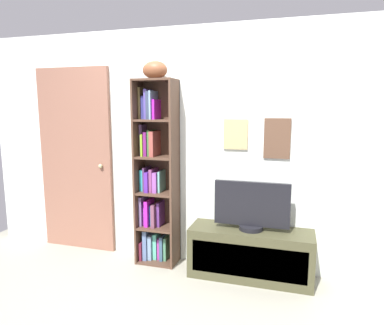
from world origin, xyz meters
name	(u,v)px	position (x,y,z in m)	size (l,w,h in m)	color
back_wall	(196,148)	(0.00, 1.13, 1.17)	(4.80, 0.08, 2.34)	white
bookshelf	(155,180)	(-0.39, 1.00, 0.85)	(0.40, 0.27, 1.83)	#4F3628
football	(155,70)	(-0.35, 0.97, 1.92)	(0.24, 0.17, 0.17)	brown
tv_stand	(250,254)	(0.59, 0.91, 0.23)	(1.12, 0.37, 0.46)	#434129
television	(252,207)	(0.59, 0.91, 0.68)	(0.68, 0.22, 0.45)	black
door	(76,161)	(-1.35, 1.08, 0.99)	(0.87, 0.09, 1.99)	#8C5C4A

